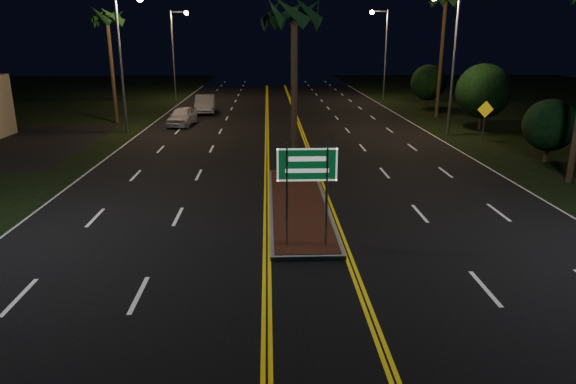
{
  "coord_description": "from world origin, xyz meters",
  "views": [
    {
      "loc": [
        -1.15,
        -11.94,
        6.3
      ],
      "look_at": [
        -0.57,
        2.66,
        1.9
      ],
      "focal_mm": 32.0,
      "sensor_mm": 36.0,
      "label": 1
    }
  ],
  "objects_px": {
    "streetlight_left_mid": "(125,48)",
    "streetlight_left_far": "(176,44)",
    "warning_sign": "(485,115)",
    "median_island": "(298,204)",
    "palm_right_far": "(446,0)",
    "shrub_near": "(550,125)",
    "palm_left_far": "(107,17)",
    "palm_median": "(294,13)",
    "highway_sign": "(307,174)",
    "shrub_far": "(428,82)",
    "car_far": "(205,102)",
    "streetlight_right_mid": "(449,48)",
    "car_near": "(182,115)",
    "streetlight_right_far": "(382,44)",
    "shrub_mid": "(483,91)"
  },
  "relations": [
    {
      "from": "median_island",
      "to": "streetlight_right_far",
      "type": "xyz_separation_m",
      "value": [
        10.61,
        35.0,
        5.57
      ]
    },
    {
      "from": "streetlight_left_far",
      "to": "streetlight_right_far",
      "type": "bearing_deg",
      "value": -5.38
    },
    {
      "from": "palm_left_far",
      "to": "car_far",
      "type": "height_order",
      "value": "palm_left_far"
    },
    {
      "from": "shrub_near",
      "to": "car_far",
      "type": "height_order",
      "value": "shrub_near"
    },
    {
      "from": "highway_sign",
      "to": "streetlight_right_mid",
      "type": "relative_size",
      "value": 0.36
    },
    {
      "from": "shrub_mid",
      "to": "shrub_far",
      "type": "xyz_separation_m",
      "value": [
        -0.2,
        12.0,
        -0.39
      ]
    },
    {
      "from": "streetlight_left_mid",
      "to": "car_far",
      "type": "relative_size",
      "value": 1.68
    },
    {
      "from": "streetlight_left_mid",
      "to": "streetlight_left_far",
      "type": "height_order",
      "value": "same"
    },
    {
      "from": "streetlight_left_mid",
      "to": "warning_sign",
      "type": "bearing_deg",
      "value": -9.74
    },
    {
      "from": "palm_right_far",
      "to": "shrub_far",
      "type": "relative_size",
      "value": 2.6
    },
    {
      "from": "streetlight_left_far",
      "to": "warning_sign",
      "type": "xyz_separation_m",
      "value": [
        23.21,
        -23.98,
        -4.03
      ]
    },
    {
      "from": "palm_left_far",
      "to": "car_near",
      "type": "distance_m",
      "value": 8.81
    },
    {
      "from": "palm_median",
      "to": "palm_right_far",
      "type": "xyz_separation_m",
      "value": [
        12.8,
        19.5,
        1.87
      ]
    },
    {
      "from": "highway_sign",
      "to": "streetlight_left_mid",
      "type": "relative_size",
      "value": 0.36
    },
    {
      "from": "streetlight_right_mid",
      "to": "streetlight_right_far",
      "type": "relative_size",
      "value": 1.0
    },
    {
      "from": "streetlight_left_far",
      "to": "palm_left_far",
      "type": "xyz_separation_m",
      "value": [
        -2.19,
        -16.0,
        2.09
      ]
    },
    {
      "from": "palm_left_far",
      "to": "palm_right_far",
      "type": "distance_m",
      "value": 25.72
    },
    {
      "from": "palm_left_far",
      "to": "shrub_near",
      "type": "distance_m",
      "value": 30.35
    },
    {
      "from": "streetlight_right_mid",
      "to": "palm_median",
      "type": "distance_m",
      "value": 15.73
    },
    {
      "from": "palm_median",
      "to": "streetlight_right_mid",
      "type": "bearing_deg",
      "value": 47.3
    },
    {
      "from": "streetlight_left_mid",
      "to": "shrub_far",
      "type": "height_order",
      "value": "streetlight_left_mid"
    },
    {
      "from": "median_island",
      "to": "palm_right_far",
      "type": "height_order",
      "value": "palm_right_far"
    },
    {
      "from": "streetlight_left_far",
      "to": "warning_sign",
      "type": "distance_m",
      "value": 33.62
    },
    {
      "from": "median_island",
      "to": "streetlight_right_far",
      "type": "height_order",
      "value": "streetlight_right_far"
    },
    {
      "from": "palm_left_far",
      "to": "palm_median",
      "type": "bearing_deg",
      "value": -53.82
    },
    {
      "from": "streetlight_right_far",
      "to": "palm_right_far",
      "type": "height_order",
      "value": "palm_right_far"
    },
    {
      "from": "streetlight_left_far",
      "to": "palm_left_far",
      "type": "relative_size",
      "value": 1.02
    },
    {
      "from": "shrub_far",
      "to": "car_far",
      "type": "xyz_separation_m",
      "value": [
        -20.44,
        -2.47,
        -1.45
      ]
    },
    {
      "from": "palm_median",
      "to": "shrub_far",
      "type": "height_order",
      "value": "palm_median"
    },
    {
      "from": "palm_left_far",
      "to": "car_near",
      "type": "bearing_deg",
      "value": -14.59
    },
    {
      "from": "streetlight_left_mid",
      "to": "highway_sign",
      "type": "bearing_deg",
      "value": -63.41
    },
    {
      "from": "streetlight_right_far",
      "to": "palm_median",
      "type": "relative_size",
      "value": 1.08
    },
    {
      "from": "palm_median",
      "to": "shrub_far",
      "type": "distance_m",
      "value": 29.41
    },
    {
      "from": "streetlight_right_far",
      "to": "shrub_far",
      "type": "height_order",
      "value": "streetlight_right_far"
    },
    {
      "from": "streetlight_left_far",
      "to": "car_far",
      "type": "xyz_separation_m",
      "value": [
        3.97,
        -10.47,
        -4.77
      ]
    },
    {
      "from": "streetlight_right_mid",
      "to": "streetlight_right_far",
      "type": "xyz_separation_m",
      "value": [
        0.0,
        20.0,
        0.0
      ]
    },
    {
      "from": "median_island",
      "to": "car_near",
      "type": "distance_m",
      "value": 21.05
    },
    {
      "from": "highway_sign",
      "to": "car_far",
      "type": "relative_size",
      "value": 0.6
    },
    {
      "from": "streetlight_left_mid",
      "to": "warning_sign",
      "type": "distance_m",
      "value": 23.89
    },
    {
      "from": "median_island",
      "to": "highway_sign",
      "type": "height_order",
      "value": "highway_sign"
    },
    {
      "from": "warning_sign",
      "to": "palm_right_far",
      "type": "bearing_deg",
      "value": 85.01
    },
    {
      "from": "streetlight_left_mid",
      "to": "shrub_near",
      "type": "height_order",
      "value": "streetlight_left_mid"
    },
    {
      "from": "streetlight_right_mid",
      "to": "warning_sign",
      "type": "xyz_separation_m",
      "value": [
        1.98,
        -1.98,
        -4.03
      ]
    },
    {
      "from": "streetlight_left_far",
      "to": "car_near",
      "type": "bearing_deg",
      "value": -80.0
    },
    {
      "from": "shrub_near",
      "to": "shrub_far",
      "type": "distance_m",
      "value": 22.01
    },
    {
      "from": "shrub_far",
      "to": "shrub_near",
      "type": "bearing_deg",
      "value": -90.78
    },
    {
      "from": "highway_sign",
      "to": "palm_right_far",
      "type": "relative_size",
      "value": 0.31
    },
    {
      "from": "streetlight_left_mid",
      "to": "streetlight_left_far",
      "type": "bearing_deg",
      "value": 90.0
    },
    {
      "from": "streetlight_left_mid",
      "to": "streetlight_left_far",
      "type": "xyz_separation_m",
      "value": [
        0.0,
        20.0,
        0.0
      ]
    },
    {
      "from": "palm_right_far",
      "to": "shrub_near",
      "type": "xyz_separation_m",
      "value": [
        0.7,
        -16.0,
        -7.2
      ]
    }
  ]
}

